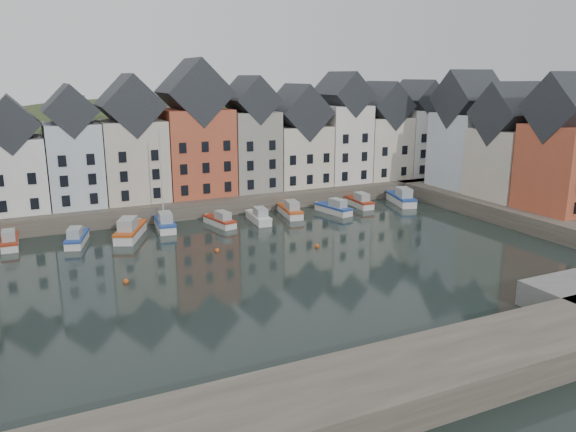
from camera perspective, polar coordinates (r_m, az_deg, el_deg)
ground at (r=52.33m, az=-0.23°, el=-5.53°), size 260.00×260.00×0.00m
far_quay at (r=79.23m, az=-9.56°, el=1.84°), size 90.00×16.00×2.00m
right_quay at (r=76.88m, az=24.49°, el=0.37°), size 14.00×54.00×2.00m
near_wall at (r=30.12m, az=0.55°, el=-19.35°), size 50.00×6.00×2.00m
hillside at (r=108.72m, az=-13.01°, el=-5.33°), size 153.60×70.40×64.00m
far_terrace at (r=77.00m, az=-7.07°, el=7.52°), size 72.37×8.16×17.78m
right_terrace at (r=78.12m, az=21.78°, el=6.75°), size 8.30×24.25×16.36m
mooring_buoys at (r=55.54m, az=-6.34°, el=-4.28°), size 20.50×5.50×0.50m
boat_a at (r=65.99m, az=-26.44°, el=-2.29°), size 1.78×5.54×2.12m
boat_b at (r=64.15m, az=-20.68°, el=-2.14°), size 3.17×5.87×2.15m
boat_c at (r=64.67m, az=-15.76°, el=-1.47°), size 4.84×7.27×2.69m
boat_d at (r=67.34m, az=-12.41°, el=-0.68°), size 2.53×6.36×11.85m
boat_e at (r=67.82m, az=-6.89°, el=-0.48°), size 2.73×5.55×2.05m
boat_f at (r=69.02m, az=-2.98°, el=-0.11°), size 2.18×5.71×2.14m
boat_g at (r=72.03m, az=0.25°, el=0.55°), size 2.74×6.19×2.29m
boat_h at (r=73.60m, az=4.72°, el=0.78°), size 2.89×5.99×2.21m
boat_i at (r=77.86m, az=7.25°, el=1.45°), size 2.12×5.86×2.21m
boat_j at (r=80.35m, az=11.46°, el=1.77°), size 3.94×7.22×2.65m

